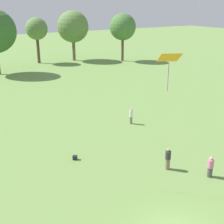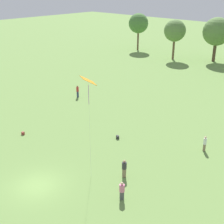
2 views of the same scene
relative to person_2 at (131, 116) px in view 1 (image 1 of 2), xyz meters
name	(u,v)px [view 1 (image 1 of 2)]	position (x,y,z in m)	size (l,w,h in m)	color
tree_4	(37,29)	(3.26, 39.39, 6.18)	(4.57, 4.57, 9.42)	brown
tree_5	(73,27)	(11.04, 38.39, 6.42)	(6.79, 6.79, 10.72)	brown
tree_6	(123,27)	(19.92, 32.22, 6.40)	(5.66, 5.66, 10.15)	brown
person_2	(131,116)	(0.00, 0.00, 0.00)	(0.38, 0.38, 1.72)	#847056
person_3	(168,159)	(-3.04, -9.44, 0.01)	(0.61, 0.61, 1.78)	#847056
person_4	(210,167)	(-1.08, -11.95, -0.07)	(0.55, 0.55, 1.65)	#4C4C51
kite_0	(169,61)	(-5.33, -11.47, 8.17)	(1.65, 1.58, 9.58)	orange
picnic_bag_1	(75,158)	(-8.58, -4.26, -0.69)	(0.47, 0.43, 0.37)	#262628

